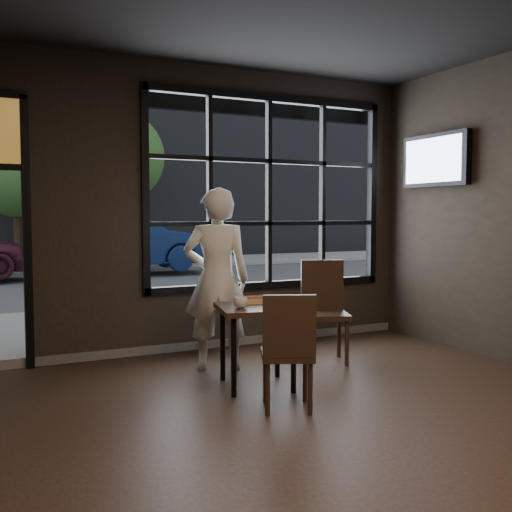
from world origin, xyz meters
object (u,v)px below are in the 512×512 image
chair_near (287,350)px  man (217,279)px  navy_car (123,242)px  cafe_table (257,346)px

chair_near → man: man is taller
man → navy_car: bearing=-78.6°
cafe_table → chair_near: bearing=-82.4°
man → navy_car: (1.36, 9.56, -0.06)m
cafe_table → navy_car: 10.36m
chair_near → navy_car: (1.32, 10.93, 0.37)m
cafe_table → man: man is taller
cafe_table → navy_car: size_ratio=0.16×
navy_car → man: bearing=174.0°
cafe_table → navy_car: navy_car is taller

